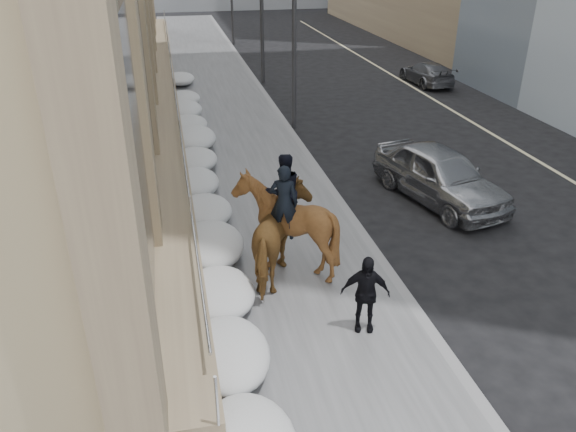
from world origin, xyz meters
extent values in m
plane|color=black|center=(0.00, 0.00, 0.00)|extent=(140.00, 140.00, 0.00)
cube|color=#4B4B4E|center=(0.00, 10.00, 0.06)|extent=(5.00, 80.00, 0.12)
cube|color=slate|center=(2.62, 10.00, 0.06)|extent=(0.24, 80.00, 0.12)
cube|color=#BFB78C|center=(10.50, 10.00, 0.01)|extent=(0.15, 70.00, 0.01)
cube|color=#75614B|center=(-2.25, 20.00, 0.45)|extent=(1.10, 44.00, 0.90)
cylinder|color=silver|center=(-1.80, 20.00, 1.35)|extent=(0.06, 42.00, 0.06)
cube|color=black|center=(-2.70, 13.00, 4.00)|extent=(0.20, 2.20, 4.50)
cylinder|color=#2D2D30|center=(2.90, 14.00, 4.00)|extent=(0.18, 0.18, 8.00)
cylinder|color=#2D2D30|center=(3.00, 22.00, 3.00)|extent=(0.20, 0.20, 6.00)
ellipsoid|color=silver|center=(-1.45, 0.00, 0.46)|extent=(1.50, 2.10, 0.68)
ellipsoid|color=silver|center=(-1.40, 4.00, 0.48)|extent=(1.60, 2.20, 0.72)
ellipsoid|color=silver|center=(-1.50, 8.00, 0.44)|extent=(1.40, 2.00, 0.64)
ellipsoid|color=silver|center=(-1.35, 12.00, 0.50)|extent=(1.70, 2.30, 0.76)
ellipsoid|color=silver|center=(-1.45, 16.00, 0.45)|extent=(1.50, 2.10, 0.66)
imported|color=brown|center=(0.09, 2.76, 1.16)|extent=(1.91, 2.70, 2.08)
imported|color=black|center=(0.09, 2.91, 1.96)|extent=(0.73, 0.61, 1.72)
imported|color=#513217|center=(0.25, 3.14, 1.28)|extent=(2.23, 2.42, 2.32)
imported|color=black|center=(0.25, 3.29, 2.07)|extent=(0.95, 0.80, 1.72)
imported|color=black|center=(1.31, 0.62, 0.94)|extent=(1.03, 0.64, 1.64)
imported|color=gray|center=(5.56, 6.16, 0.81)|extent=(3.01, 5.10, 1.63)
imported|color=#54565B|center=(11.44, 19.87, 0.58)|extent=(1.78, 4.08, 1.17)
camera|label=1|loc=(-2.05, -7.90, 7.17)|focal=35.00mm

